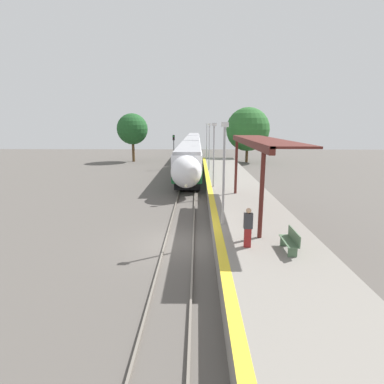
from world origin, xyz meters
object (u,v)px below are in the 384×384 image
(lamppost_mid, at_px, (214,151))
(lamppost_far, at_px, (209,143))
(lamppost_near, at_px, (224,167))
(platform_bench, at_px, (291,240))
(railway_signal, at_px, (174,149))
(person_waiting, at_px, (248,227))
(train, at_px, (192,147))
(lamppost_farthest, at_px, (207,139))

(lamppost_mid, height_order, lamppost_far, same)
(lamppost_near, xyz_separation_m, lamppost_mid, (0.00, 9.53, 0.00))
(platform_bench, bearing_deg, railway_signal, 103.34)
(person_waiting, bearing_deg, lamppost_far, 92.08)
(train, relative_size, lamppost_far, 11.57)
(train, bearing_deg, platform_bench, -83.52)
(platform_bench, xyz_separation_m, person_waiting, (-1.69, 0.41, 0.42))
(lamppost_far, relative_size, lamppost_farthest, 1.00)
(railway_signal, xyz_separation_m, lamppost_near, (4.57, -26.38, 1.15))
(lamppost_mid, distance_m, lamppost_far, 9.53)
(platform_bench, height_order, railway_signal, railway_signal)
(lamppost_near, distance_m, lamppost_mid, 9.53)
(lamppost_far, distance_m, lamppost_farthest, 9.53)
(platform_bench, xyz_separation_m, lamppost_mid, (-2.49, 12.91, 2.51))
(person_waiting, distance_m, railway_signal, 29.84)
(train, relative_size, lamppost_near, 11.57)
(lamppost_near, xyz_separation_m, lamppost_farthest, (0.00, 28.58, 0.00))
(lamppost_mid, bearing_deg, lamppost_farthest, 90.00)
(lamppost_far, bearing_deg, lamppost_mid, -90.00)
(railway_signal, bearing_deg, platform_bench, -76.66)
(lamppost_farthest, bearing_deg, train, 102.95)
(train, height_order, person_waiting, train)
(train, xyz_separation_m, lamppost_farthest, (2.25, -9.80, 1.84))
(person_waiting, relative_size, lamppost_far, 0.33)
(railway_signal, bearing_deg, person_waiting, -79.64)
(train, height_order, lamppost_near, lamppost_near)
(lamppost_near, relative_size, lamppost_far, 1.00)
(person_waiting, relative_size, lamppost_near, 0.33)
(platform_bench, height_order, person_waiting, person_waiting)
(lamppost_mid, relative_size, lamppost_farthest, 1.00)
(lamppost_near, xyz_separation_m, lamppost_far, (0.00, 19.05, 0.00))
(lamppost_mid, xyz_separation_m, lamppost_far, (0.00, 9.53, 0.00))
(platform_bench, relative_size, person_waiting, 0.86)
(person_waiting, bearing_deg, railway_signal, 100.36)
(railway_signal, relative_size, lamppost_far, 0.90)
(person_waiting, xyz_separation_m, lamppost_near, (-0.80, 2.97, 2.09))
(train, relative_size, lamppost_farthest, 11.57)
(train, relative_size, lamppost_mid, 11.57)
(lamppost_mid, height_order, lamppost_farthest, same)
(lamppost_near, relative_size, lamppost_farthest, 1.00)
(person_waiting, xyz_separation_m, lamppost_mid, (-0.80, 12.49, 2.09))
(train, xyz_separation_m, platform_bench, (4.74, -41.76, -0.67))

